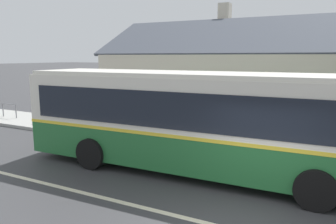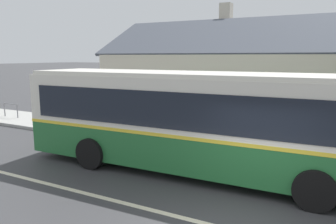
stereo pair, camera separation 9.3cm
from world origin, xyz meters
name	(u,v)px [view 1 (the left image)]	position (x,y,z in m)	size (l,w,h in m)	color
sidewalk_far	(289,153)	(0.00, 6.00, 0.07)	(60.00, 3.00, 0.15)	#9E9E99
transit_bus	(197,119)	(-2.35, 2.90, 1.66)	(11.33, 2.97, 3.08)	#236633
bench_by_building	(58,115)	(-11.20, 5.84, 0.58)	(1.83, 0.51, 0.94)	brown
bike_rack	(9,108)	(-14.97, 5.84, 0.68)	(1.16, 0.06, 0.78)	slate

